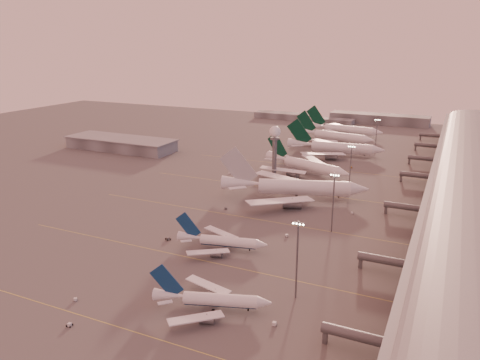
% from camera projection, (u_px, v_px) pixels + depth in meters
% --- Properties ---
extents(ground, '(700.00, 700.00, 0.00)m').
position_uv_depth(ground, '(140.00, 261.00, 165.77)').
color(ground, '#5B5958').
rests_on(ground, ground).
extents(taxiway_markings, '(180.00, 185.25, 0.02)m').
position_uv_depth(taxiway_markings, '(275.00, 221.00, 202.27)').
color(taxiway_markings, '#DDCC4E').
rests_on(taxiway_markings, ground).
extents(terminal, '(57.00, 362.00, 23.04)m').
position_uv_depth(terminal, '(476.00, 187.00, 214.73)').
color(terminal, black).
rests_on(terminal, ground).
extents(hangar, '(82.00, 27.00, 8.50)m').
position_uv_depth(hangar, '(121.00, 144.00, 334.68)').
color(hangar, '#5C5E62').
rests_on(hangar, ground).
extents(radar_tower, '(6.40, 6.40, 31.10)m').
position_uv_depth(radar_tower, '(275.00, 141.00, 261.98)').
color(radar_tower, '#5A5C62').
rests_on(radar_tower, ground).
extents(mast_a, '(3.60, 0.56, 25.00)m').
position_uv_depth(mast_a, '(297.00, 256.00, 138.37)').
color(mast_a, '#5A5C62').
rests_on(mast_a, ground).
extents(mast_b, '(3.60, 0.56, 25.00)m').
position_uv_depth(mast_b, '(333.00, 200.00, 187.36)').
color(mast_b, '#5A5C62').
rests_on(mast_b, ground).
extents(mast_c, '(3.60, 0.56, 25.00)m').
position_uv_depth(mast_c, '(350.00, 167.00, 237.15)').
color(mast_c, '#5A5C62').
rests_on(mast_c, ground).
extents(mast_d, '(3.60, 0.56, 25.00)m').
position_uv_depth(mast_d, '(376.00, 135.00, 316.13)').
color(mast_d, '#5A5C62').
rests_on(mast_d, ground).
extents(distant_horizon, '(165.00, 37.50, 9.00)m').
position_uv_depth(distant_horizon, '(349.00, 118.00, 446.00)').
color(distant_horizon, '#5C5E62').
rests_on(distant_horizon, ground).
extents(narrowbody_near, '(34.31, 26.93, 13.86)m').
position_uv_depth(narrowbody_near, '(212.00, 301.00, 135.01)').
color(narrowbody_near, white).
rests_on(narrowbody_near, ground).
extents(narrowbody_mid, '(34.85, 27.53, 13.78)m').
position_uv_depth(narrowbody_mid, '(222.00, 243.00, 174.36)').
color(narrowbody_mid, white).
rests_on(narrowbody_mid, ground).
extents(widebody_white, '(70.46, 55.60, 25.62)m').
position_uv_depth(widebody_white, '(294.00, 190.00, 229.93)').
color(widebody_white, white).
rests_on(widebody_white, ground).
extents(greentail_a, '(56.91, 45.15, 21.60)m').
position_uv_depth(greentail_a, '(306.00, 167.00, 273.91)').
color(greentail_a, white).
rests_on(greentail_a, ground).
extents(greentail_b, '(65.90, 52.97, 23.97)m').
position_uv_depth(greentail_b, '(335.00, 150.00, 316.72)').
color(greentail_b, white).
rests_on(greentail_b, ground).
extents(greentail_c, '(63.17, 50.61, 23.11)m').
position_uv_depth(greentail_c, '(334.00, 138.00, 355.20)').
color(greentail_c, white).
rests_on(greentail_c, ground).
extents(greentail_d, '(64.79, 52.11, 23.55)m').
position_uv_depth(greentail_d, '(344.00, 131.00, 381.68)').
color(greentail_d, white).
rests_on(greentail_d, ground).
extents(gsv_truck_a, '(4.76, 4.55, 1.96)m').
position_uv_depth(gsv_truck_a, '(77.00, 298.00, 140.28)').
color(gsv_truck_a, silver).
rests_on(gsv_truck_a, ground).
extents(gsv_tug_near, '(2.18, 3.31, 0.90)m').
position_uv_depth(gsv_tug_near, '(70.00, 325.00, 127.81)').
color(gsv_tug_near, silver).
rests_on(gsv_tug_near, ground).
extents(gsv_catering_a, '(5.42, 2.96, 4.25)m').
position_uv_depth(gsv_catering_a, '(275.00, 319.00, 127.67)').
color(gsv_catering_a, silver).
rests_on(gsv_catering_a, ground).
extents(gsv_tug_mid, '(4.56, 3.96, 1.12)m').
position_uv_depth(gsv_tug_mid, '(168.00, 239.00, 183.06)').
color(gsv_tug_mid, '#595B5E').
rests_on(gsv_tug_mid, ground).
extents(gsv_truck_b, '(5.58, 3.20, 2.13)m').
position_uv_depth(gsv_truck_b, '(288.00, 234.00, 185.98)').
color(gsv_truck_b, silver).
rests_on(gsv_truck_b, ground).
extents(gsv_truck_c, '(5.36, 4.68, 2.13)m').
position_uv_depth(gsv_truck_c, '(226.00, 207.00, 216.38)').
color(gsv_truck_c, '#595B5E').
rests_on(gsv_truck_c, ground).
extents(gsv_catering_b, '(4.74, 2.59, 3.73)m').
position_uv_depth(gsv_catering_b, '(352.00, 210.00, 210.20)').
color(gsv_catering_b, silver).
rests_on(gsv_catering_b, ground).
extents(gsv_truck_d, '(2.37, 5.71, 2.26)m').
position_uv_depth(gsv_truck_d, '(230.00, 172.00, 274.49)').
color(gsv_truck_d, silver).
rests_on(gsv_truck_d, ground).
extents(gsv_tug_hangar, '(3.47, 2.75, 0.87)m').
position_uv_depth(gsv_tug_hangar, '(351.00, 167.00, 286.58)').
color(gsv_tug_hangar, gold).
rests_on(gsv_tug_hangar, ground).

